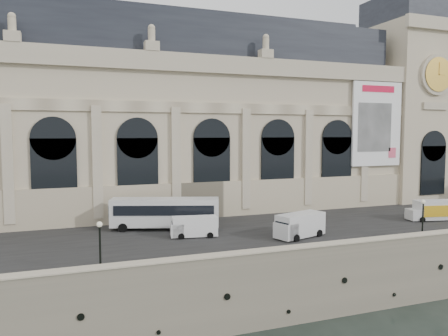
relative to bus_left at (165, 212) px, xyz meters
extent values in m
plane|color=black|center=(11.64, -16.87, -8.13)|extent=(260.00, 260.00, 0.00)
cube|color=gray|center=(11.64, 18.13, -5.13)|extent=(160.00, 70.00, 6.00)
cube|color=#2D2D2D|center=(11.64, -2.87, -2.10)|extent=(160.00, 24.00, 0.06)
cube|color=gray|center=(11.64, -16.27, -1.58)|extent=(160.00, 1.20, 1.10)
cube|color=#BDAF98|center=(11.64, -16.27, -0.98)|extent=(160.00, 1.40, 0.12)
cube|color=beige|center=(5.64, 14.13, 8.87)|extent=(68.00, 18.00, 22.00)
cube|color=#BDAF98|center=(5.64, 4.98, 0.37)|extent=(68.60, 0.40, 5.00)
cube|color=#BDAF98|center=(5.64, 4.83, 18.67)|extent=(69.00, 0.80, 2.40)
cube|color=#BDAF98|center=(5.64, 4.98, 12.87)|extent=(68.00, 0.30, 1.40)
cube|color=#252932|center=(5.64, 14.13, 22.87)|extent=(64.00, 15.00, 6.00)
cube|color=#252932|center=(5.64, 14.13, 26.37)|extent=(56.00, 10.00, 1.20)
cube|color=#BDAF98|center=(-17.36, 4.88, 5.87)|extent=(1.20, 0.50, 14.00)
cube|color=black|center=(-12.36, 4.95, 4.37)|extent=(5.20, 0.25, 9.00)
cylinder|color=black|center=(-12.36, 4.95, 8.87)|extent=(5.20, 0.25, 5.20)
cube|color=#BDAF98|center=(-7.36, 4.88, 5.87)|extent=(1.20, 0.50, 14.00)
cube|color=black|center=(-2.36, 4.95, 4.37)|extent=(5.20, 0.25, 9.00)
cylinder|color=black|center=(-2.36, 4.95, 8.87)|extent=(5.20, 0.25, 5.20)
cube|color=#BDAF98|center=(2.64, 4.88, 5.87)|extent=(1.20, 0.50, 14.00)
cube|color=black|center=(7.64, 4.95, 4.37)|extent=(5.20, 0.25, 9.00)
cylinder|color=black|center=(7.64, 4.95, 8.87)|extent=(5.20, 0.25, 5.20)
cube|color=#BDAF98|center=(12.64, 4.88, 5.87)|extent=(1.20, 0.50, 14.00)
cube|color=black|center=(17.64, 4.95, 4.37)|extent=(5.20, 0.25, 9.00)
cylinder|color=black|center=(17.64, 4.95, 8.87)|extent=(5.20, 0.25, 5.20)
cube|color=#BDAF98|center=(22.64, 4.88, 5.87)|extent=(1.20, 0.50, 14.00)
cube|color=black|center=(27.64, 4.95, 4.37)|extent=(5.20, 0.25, 9.00)
cylinder|color=black|center=(27.64, 4.95, 8.87)|extent=(5.20, 0.25, 5.20)
cube|color=#BDAF98|center=(32.64, 4.88, 5.87)|extent=(1.20, 0.50, 14.00)
cube|color=white|center=(34.64, 4.68, 10.87)|extent=(9.00, 0.35, 13.00)
cube|color=red|center=(34.64, 4.48, 16.27)|extent=(6.00, 0.06, 1.00)
cube|color=gray|center=(34.14, 4.48, 10.37)|extent=(6.20, 0.06, 7.50)
cube|color=#E04F6D|center=(37.64, 4.48, 6.37)|extent=(1.40, 0.06, 1.60)
cube|color=beige|center=(45.64, 11.13, 12.87)|extent=(12.00, 14.00, 30.00)
cube|color=#BDAF98|center=(45.64, 3.83, 26.87)|extent=(13.00, 0.80, 2.00)
cube|color=#252932|center=(45.64, 11.13, 30.37)|extent=(10.50, 12.50, 5.00)
cylinder|color=#BDAF98|center=(45.64, 3.88, 18.87)|extent=(6.60, 0.50, 6.60)
cylinder|color=black|center=(45.64, 3.58, 18.87)|extent=(5.40, 0.15, 5.40)
cylinder|color=gold|center=(45.64, 3.51, 18.87)|extent=(5.50, 0.06, 5.50)
cube|color=gold|center=(45.64, 3.43, 19.77)|extent=(0.14, 0.05, 2.00)
cube|color=gold|center=(46.24, 3.43, 18.87)|extent=(1.40, 0.05, 0.14)
cube|color=black|center=(45.64, 3.98, 3.37)|extent=(5.00, 0.25, 8.00)
cube|color=silver|center=(0.01, 0.00, 0.01)|extent=(13.03, 6.72, 3.32)
cube|color=black|center=(-6.09, 2.09, 0.33)|extent=(0.88, 2.36, 1.29)
cube|color=black|center=(-0.44, -1.31, 0.44)|extent=(11.17, 3.91, 1.18)
cube|color=black|center=(0.46, 1.30, 0.44)|extent=(11.17, 3.91, 1.18)
cylinder|color=black|center=(-4.98, 0.30, -1.60)|extent=(1.12, 0.65, 1.07)
cylinder|color=black|center=(-4.11, 2.83, -1.60)|extent=(1.12, 0.65, 1.07)
cylinder|color=black|center=(4.14, -2.84, -1.60)|extent=(1.12, 0.65, 1.07)
cylinder|color=black|center=(5.01, -0.31, -1.60)|extent=(1.12, 0.65, 1.07)
cube|color=silver|center=(13.32, -9.06, -0.67)|extent=(6.27, 3.96, 2.49)
cube|color=silver|center=(11.09, -9.77, -1.05)|extent=(2.26, 2.67, 1.73)
cube|color=black|center=(10.52, -9.96, -0.45)|extent=(0.65, 1.88, 0.87)
cylinder|color=black|center=(11.89, -10.71, -1.72)|extent=(0.87, 0.51, 0.82)
cylinder|color=black|center=(11.19, -8.55, -1.72)|extent=(0.87, 0.51, 0.82)
cylinder|color=black|center=(15.45, -9.57, -1.72)|extent=(0.87, 0.51, 0.82)
cylinder|color=black|center=(14.76, -7.40, -1.72)|extent=(0.87, 0.51, 0.82)
cube|color=white|center=(2.31, -4.81, -0.89)|extent=(5.25, 2.77, 2.12)
cube|color=white|center=(0.34, -4.47, -1.21)|extent=(1.71, 2.15, 1.48)
cube|color=black|center=(-0.17, -4.38, -0.70)|extent=(0.35, 1.65, 0.74)
cylinder|color=black|center=(0.57, -5.49, -1.78)|extent=(0.73, 0.35, 0.70)
cylinder|color=black|center=(0.90, -3.58, -1.78)|extent=(0.73, 0.35, 0.70)
cylinder|color=black|center=(3.71, -6.04, -1.78)|extent=(0.73, 0.35, 0.70)
cylinder|color=black|center=(4.05, -4.13, -1.78)|extent=(0.73, 0.35, 0.70)
cube|color=silver|center=(35.14, -6.96, -0.69)|extent=(5.89, 3.25, 2.51)
cube|color=gold|center=(34.91, -8.03, -0.69)|extent=(4.74, 1.06, 1.49)
cube|color=red|center=(34.91, -8.03, -0.69)|extent=(2.73, 0.62, 0.56)
cube|color=silver|center=(32.05, -6.30, -1.25)|extent=(1.88, 2.31, 1.39)
cylinder|color=black|center=(32.37, -7.46, -1.76)|extent=(0.78, 0.41, 0.74)
cylinder|color=black|center=(32.82, -5.37, -1.76)|extent=(0.78, 0.41, 0.74)
cylinder|color=black|center=(37.36, -6.34, -1.76)|extent=(0.78, 0.41, 0.74)
cylinder|color=black|center=(-8.69, -15.05, -1.92)|extent=(0.46, 0.46, 0.42)
cylinder|color=black|center=(-8.69, -15.05, -0.03)|extent=(0.17, 0.17, 4.20)
sphere|color=beige|center=(-8.69, -15.05, 2.18)|extent=(0.46, 0.46, 0.46)
cylinder|color=black|center=(25.38, -14.49, -1.93)|extent=(0.45, 0.45, 0.41)
cylinder|color=black|center=(25.38, -14.49, -0.09)|extent=(0.16, 0.16, 4.08)
sphere|color=beige|center=(25.38, -14.49, 2.05)|extent=(0.45, 0.45, 0.45)
camera|label=1|loc=(-11.25, -51.08, 9.58)|focal=35.00mm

